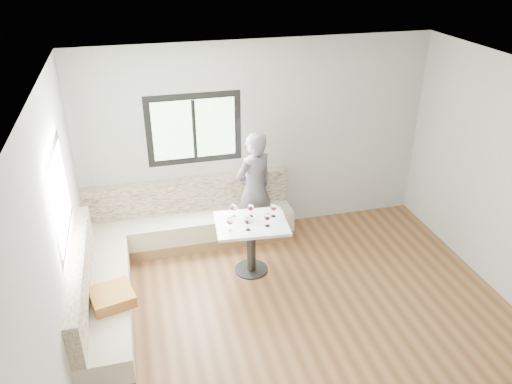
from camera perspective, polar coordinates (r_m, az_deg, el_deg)
room at (r=5.01m, az=6.42°, el=-3.93°), size 5.01×5.01×2.81m
banquette at (r=6.63m, az=-11.31°, el=-6.78°), size 2.90×2.80×0.95m
table at (r=6.44m, az=-0.55°, el=-4.89°), size 0.96×0.78×0.74m
person at (r=6.98m, az=-0.23°, el=0.41°), size 0.71×0.61×1.66m
olive_ramekin at (r=6.37m, az=-1.05°, el=-3.09°), size 0.11×0.11×0.04m
wine_glass_a at (r=6.12m, az=-2.96°, el=-3.37°), size 0.08×0.08×0.19m
wine_glass_b at (r=6.12m, az=-0.93°, el=-3.33°), size 0.08×0.08×0.19m
wine_glass_c at (r=6.20m, az=1.32°, el=-2.88°), size 0.08×0.08×0.19m
wine_glass_d at (r=6.40m, az=-0.61°, el=-1.80°), size 0.08×0.08×0.19m
wine_glass_e at (r=6.41m, az=2.02°, el=-1.78°), size 0.08×0.08×0.19m
wine_glass_f at (r=6.42m, az=-2.56°, el=-1.76°), size 0.08×0.08×0.19m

